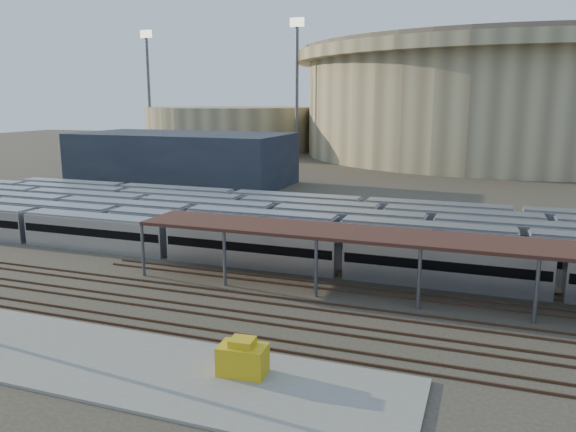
% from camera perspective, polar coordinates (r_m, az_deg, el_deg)
% --- Properties ---
extents(ground, '(420.00, 420.00, 0.00)m').
position_cam_1_polar(ground, '(50.59, -7.65, -7.37)').
color(ground, '#383026').
rests_on(ground, ground).
extents(apron, '(50.00, 9.00, 0.20)m').
position_cam_1_polar(apron, '(41.97, -23.68, -12.28)').
color(apron, gray).
rests_on(apron, ground).
extents(subway_trains, '(130.19, 23.90, 3.60)m').
position_cam_1_polar(subway_trains, '(65.73, 1.37, -1.16)').
color(subway_trains, silver).
rests_on(subway_trains, ground).
extents(inspection_shed, '(60.30, 6.00, 5.30)m').
position_cam_1_polar(inspection_shed, '(47.69, 18.84, -2.85)').
color(inspection_shed, '#545459').
rests_on(inspection_shed, ground).
extents(empty_tracks, '(170.00, 9.62, 0.18)m').
position_cam_1_polar(empty_tracks, '(46.46, -10.52, -9.12)').
color(empty_tracks, '#4C3323').
rests_on(empty_tracks, ground).
extents(stadium, '(124.00, 124.00, 32.50)m').
position_cam_1_polar(stadium, '(182.29, 21.09, 10.99)').
color(stadium, tan).
rests_on(stadium, ground).
extents(secondary_arena, '(56.00, 56.00, 14.00)m').
position_cam_1_polar(secondary_arena, '(191.19, -5.76, 8.86)').
color(secondary_arena, tan).
rests_on(secondary_arena, ground).
extents(service_building, '(42.00, 20.00, 10.00)m').
position_cam_1_polar(service_building, '(113.51, -10.67, 5.75)').
color(service_building, '#1E232D').
rests_on(service_building, ground).
extents(floodlight_0, '(4.00, 1.00, 38.40)m').
position_cam_1_polar(floodlight_0, '(161.08, 0.90, 13.24)').
color(floodlight_0, '#545459').
rests_on(floodlight_0, ground).
extents(floodlight_1, '(4.00, 1.00, 38.40)m').
position_cam_1_polar(floodlight_1, '(194.62, -13.98, 12.65)').
color(floodlight_1, '#545459').
rests_on(floodlight_1, ground).
extents(floodlight_3, '(4.00, 1.00, 38.40)m').
position_cam_1_polar(floodlight_3, '(204.89, 11.03, 12.71)').
color(floodlight_3, '#545459').
rests_on(floodlight_3, ground).
extents(yellow_equipment, '(3.00, 2.01, 1.80)m').
position_cam_1_polar(yellow_equipment, '(35.05, -4.63, -14.33)').
color(yellow_equipment, gold).
rests_on(yellow_equipment, apron).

